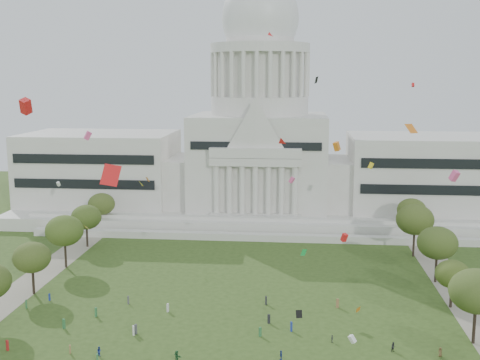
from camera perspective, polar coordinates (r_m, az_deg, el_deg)
capitol at (r=201.59m, az=1.85°, el=2.79°), size 160.00×64.50×91.30m
path_left at (r=138.95m, az=-21.11°, el=-10.53°), size 8.00×160.00×0.04m
path_right at (r=130.05m, az=21.37°, el=-11.94°), size 8.00×160.00×0.04m
row_tree_r_2 at (r=114.42m, az=21.52°, el=-9.79°), size 9.55×9.55×13.58m
row_tree_l_3 at (r=138.13m, az=-19.13°, el=-6.95°), size 8.12×8.12×11.55m
row_tree_r_3 at (r=130.86m, az=19.50°, el=-8.41°), size 7.01×7.01×9.98m
row_tree_l_4 at (r=154.20m, az=-16.32°, el=-4.63°), size 9.29×9.29×13.21m
row_tree_r_4 at (r=144.83m, az=18.21°, el=-5.70°), size 9.19×9.19×13.06m
row_tree_l_5 at (r=171.69m, az=-14.38°, el=-3.43°), size 8.33×8.33×11.85m
row_tree_r_5 at (r=163.53m, az=16.25°, el=-3.63°), size 9.82×9.82×13.96m
row_tree_l_6 at (r=188.97m, az=-13.00°, el=-2.23°), size 8.19×8.19×11.64m
row_tree_r_6 at (r=181.49m, az=15.96°, el=-2.77°), size 8.42×8.42×11.97m
person_0 at (r=110.72m, az=18.46°, el=-15.20°), size 0.93×0.92×1.62m
person_2 at (r=110.21m, az=14.34°, el=-15.08°), size 0.99×0.90×1.74m
person_4 at (r=104.39m, az=3.91°, el=-16.25°), size 0.81×1.13×1.73m
person_5 at (r=103.99m, az=-6.01°, el=-16.29°), size 1.92×1.81×2.05m
person_8 at (r=108.28m, az=-13.21°, el=-15.52°), size 0.94×0.80×1.66m
person_10 at (r=111.60m, az=8.73°, el=-14.65°), size 0.54×0.87×1.42m
distant_crowd at (r=114.35m, az=-8.31°, el=-13.92°), size 65.13×37.18×1.90m
kite_swarm at (r=100.70m, az=-2.06°, el=1.87°), size 77.98×105.17×64.27m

